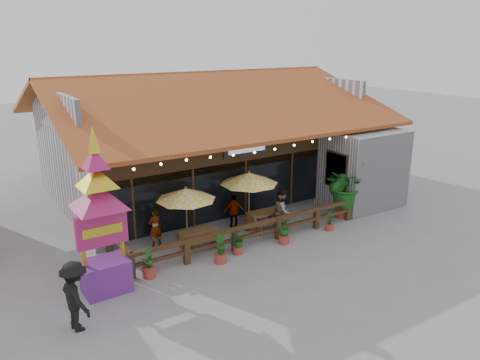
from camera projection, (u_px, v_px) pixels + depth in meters
ground at (280, 232)px, 19.22m from camera, size 100.00×100.00×0.00m
restaurant_building at (207, 148)px, 24.05m from camera, size 15.50×14.73×6.09m
patio_railing at (237, 232)px, 17.67m from camera, size 10.00×2.60×0.92m
umbrella_left at (186, 194)px, 17.29m from camera, size 2.76×2.76×2.41m
umbrella_right at (249, 178)px, 18.86m from camera, size 3.06×3.06×2.53m
picnic_table_left at (197, 235)px, 17.76m from camera, size 1.43×1.24×0.67m
picnic_table_right at (265, 217)px, 19.47m from camera, size 1.58×1.37×0.74m
thai_sign_tower at (99, 202)px, 13.86m from camera, size 2.14×2.14×5.64m
tropical_plant at (344, 186)px, 20.47m from camera, size 2.40×2.40×2.51m
diner_a at (155, 228)px, 17.70m from camera, size 0.59×0.42×1.51m
diner_b at (283, 211)px, 18.97m from camera, size 1.13×1.13×1.85m
diner_c at (234, 211)px, 19.50m from camera, size 0.90×0.63×1.42m
pedestrian at (76, 296)px, 12.51m from camera, size 0.97×1.40×2.00m
planter_a at (149, 265)px, 15.44m from camera, size 0.44×0.44×1.08m
planter_b at (220, 250)px, 16.47m from camera, size 0.42×0.43×1.03m
planter_c at (238, 242)px, 17.12m from camera, size 0.68×0.70×0.87m
planter_d at (284, 232)px, 18.01m from camera, size 0.47×0.47×1.01m
planter_e at (330, 222)px, 19.28m from camera, size 0.34×0.34×0.84m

